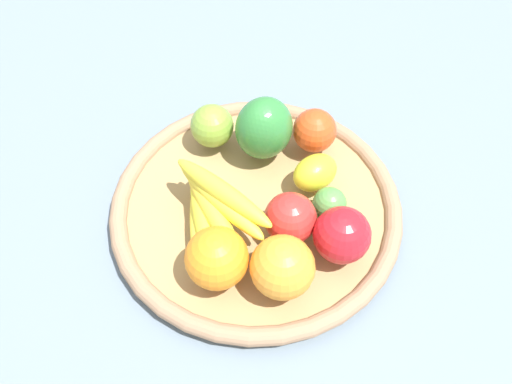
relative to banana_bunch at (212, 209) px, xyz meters
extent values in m
plane|color=slate|center=(-0.02, 0.07, -0.07)|extent=(2.40, 2.40, 0.00)
cylinder|color=#A08152|center=(-0.02, 0.07, -0.06)|extent=(0.40, 0.40, 0.02)
torus|color=#997557|center=(-0.02, 0.07, -0.05)|extent=(0.42, 0.42, 0.03)
ellipsoid|color=yellow|center=(0.00, -0.02, -0.02)|extent=(0.17, 0.07, 0.03)
ellipsoid|color=yellow|center=(0.00, -0.01, -0.01)|extent=(0.17, 0.05, 0.03)
ellipsoid|color=yellow|center=(0.00, 0.00, 0.00)|extent=(0.17, 0.05, 0.03)
ellipsoid|color=yellow|center=(0.00, 0.01, 0.01)|extent=(0.16, 0.09, 0.03)
ellipsoid|color=yellow|center=(0.00, 0.02, 0.02)|extent=(0.16, 0.10, 0.03)
sphere|color=red|center=(0.05, 0.09, 0.00)|extent=(0.09, 0.09, 0.07)
ellipsoid|color=yellow|center=(-0.02, 0.16, -0.01)|extent=(0.07, 0.08, 0.05)
sphere|color=orange|center=(0.08, -0.02, 0.00)|extent=(0.08, 0.08, 0.08)
sphere|color=#519343|center=(0.04, 0.16, -0.01)|extent=(0.06, 0.06, 0.05)
sphere|color=#D9471D|center=(-0.09, 0.19, 0.00)|extent=(0.09, 0.09, 0.07)
ellipsoid|color=#307D37|center=(-0.10, 0.11, 0.01)|extent=(0.10, 0.10, 0.10)
sphere|color=orange|center=(0.12, 0.06, 0.00)|extent=(0.11, 0.11, 0.08)
sphere|color=olive|center=(-0.15, 0.05, 0.00)|extent=(0.07, 0.07, 0.07)
sphere|color=red|center=(0.10, 0.15, 0.00)|extent=(0.08, 0.08, 0.08)
camera|label=1|loc=(0.40, -0.08, 0.58)|focal=37.51mm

